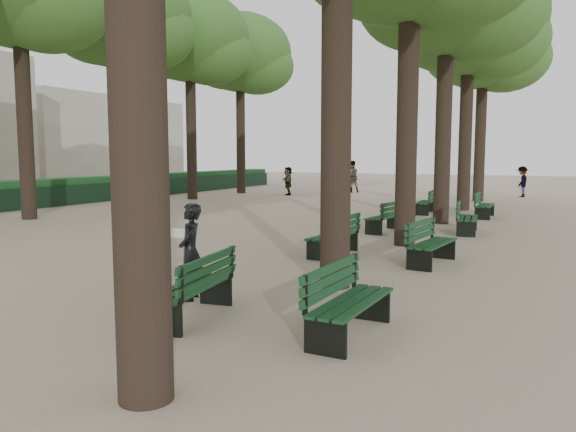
% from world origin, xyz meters
% --- Properties ---
extents(ground, '(120.00, 120.00, 0.00)m').
position_xyz_m(ground, '(0.00, 0.00, 0.00)').
color(ground, tan).
rests_on(ground, ground).
extents(tree_central_4, '(6.00, 6.00, 9.95)m').
position_xyz_m(tree_central_4, '(1.50, 18.00, 7.65)').
color(tree_central_4, '#33261C').
rests_on(tree_central_4, ground).
extents(tree_central_5, '(6.00, 6.00, 9.95)m').
position_xyz_m(tree_central_5, '(1.50, 23.00, 7.65)').
color(tree_central_5, '#33261C').
rests_on(tree_central_5, ground).
extents(tree_far_3, '(6.00, 6.00, 10.45)m').
position_xyz_m(tree_far_3, '(-12.00, 13.00, 8.14)').
color(tree_far_3, '#33261C').
rests_on(tree_far_3, ground).
extents(tree_far_4, '(6.00, 6.00, 10.45)m').
position_xyz_m(tree_far_4, '(-12.00, 18.00, 8.14)').
color(tree_far_4, '#33261C').
rests_on(tree_far_4, ground).
extents(tree_far_5, '(6.00, 6.00, 10.45)m').
position_xyz_m(tree_far_5, '(-12.00, 23.00, 8.14)').
color(tree_far_5, '#33261C').
rests_on(tree_far_5, ground).
extents(bench_left_0, '(0.80, 1.86, 0.92)m').
position_xyz_m(bench_left_0, '(0.37, 0.35, 0.27)').
color(bench_left_0, black).
rests_on(bench_left_0, ground).
extents(bench_left_1, '(0.73, 1.84, 0.92)m').
position_xyz_m(bench_left_1, '(0.37, 5.90, 0.27)').
color(bench_left_1, black).
rests_on(bench_left_1, ground).
extents(bench_left_2, '(0.81, 1.86, 0.92)m').
position_xyz_m(bench_left_2, '(0.37, 10.19, 0.27)').
color(bench_left_2, black).
rests_on(bench_left_2, ground).
extents(bench_left_3, '(0.65, 1.82, 0.92)m').
position_xyz_m(bench_left_3, '(0.37, 15.94, 0.27)').
color(bench_left_3, black).
rests_on(bench_left_3, ground).
extents(bench_right_0, '(0.65, 1.82, 0.92)m').
position_xyz_m(bench_right_0, '(2.63, 0.57, 0.27)').
color(bench_right_0, black).
rests_on(bench_right_0, ground).
extents(bench_right_1, '(0.79, 1.86, 0.92)m').
position_xyz_m(bench_right_1, '(2.63, 5.75, 0.27)').
color(bench_right_1, black).
rests_on(bench_right_1, ground).
extents(bench_right_2, '(0.75, 1.85, 0.92)m').
position_xyz_m(bench_right_2, '(2.63, 10.93, 0.27)').
color(bench_right_2, black).
rests_on(bench_right_2, ground).
extents(bench_right_3, '(0.58, 1.80, 0.92)m').
position_xyz_m(bench_right_3, '(2.63, 15.44, 0.27)').
color(bench_right_3, black).
rests_on(bench_right_3, ground).
extents(man_with_map, '(0.70, 0.69, 1.54)m').
position_xyz_m(man_with_map, '(-0.26, 1.22, 0.77)').
color(man_with_map, black).
rests_on(man_with_map, ground).
extents(pedestrian_a, '(0.96, 0.91, 1.92)m').
position_xyz_m(pedestrian_a, '(-6.25, 26.39, 0.96)').
color(pedestrian_a, '#262628').
rests_on(pedestrian_a, ground).
extents(pedestrian_e, '(1.08, 1.42, 1.60)m').
position_xyz_m(pedestrian_e, '(-8.76, 22.69, 0.80)').
color(pedestrian_e, '#262628').
rests_on(pedestrian_e, ground).
extents(pedestrian_b, '(0.53, 1.12, 1.67)m').
position_xyz_m(pedestrian_b, '(3.31, 26.73, 0.83)').
color(pedestrian_b, '#262628').
rests_on(pedestrian_b, ground).
extents(fence, '(0.08, 42.00, 0.90)m').
position_xyz_m(fence, '(-15.00, 11.00, 0.45)').
color(fence, black).
rests_on(fence, ground).
extents(hedge, '(1.20, 42.00, 1.20)m').
position_xyz_m(hedge, '(-15.70, 11.00, 0.60)').
color(hedge, '#17451F').
rests_on(hedge, ground).
extents(building_far, '(12.00, 16.00, 7.00)m').
position_xyz_m(building_far, '(-33.00, 30.00, 3.50)').
color(building_far, '#B7B2A3').
rests_on(building_far, ground).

